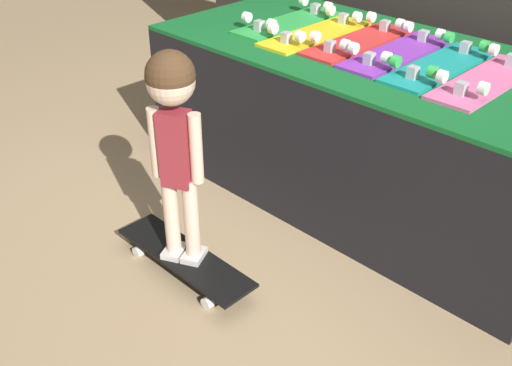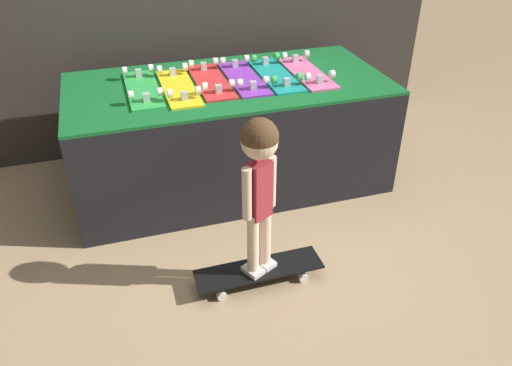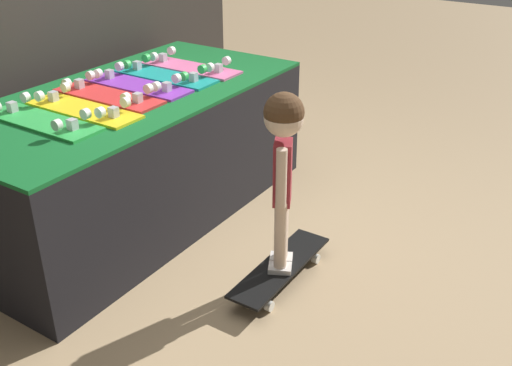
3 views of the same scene
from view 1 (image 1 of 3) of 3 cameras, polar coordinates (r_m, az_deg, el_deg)
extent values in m
plane|color=tan|center=(2.83, 2.15, -5.39)|extent=(16.00, 16.00, 0.00)
cube|color=black|center=(3.07, 10.46, 5.42)|extent=(2.14, 1.03, 0.74)
cube|color=#146028|center=(2.93, 11.18, 12.14)|extent=(2.14, 1.03, 0.02)
cube|color=green|center=(3.26, 3.09, 14.99)|extent=(0.20, 0.67, 0.01)
cube|color=#B7B7BC|center=(3.42, 5.68, 16.22)|extent=(0.04, 0.04, 0.05)
cylinder|color=white|center=(3.36, 6.88, 16.33)|extent=(0.03, 0.05, 0.05)
cylinder|color=white|center=(3.46, 4.56, 16.92)|extent=(0.03, 0.05, 0.05)
cube|color=#B7B7BC|center=(3.10, 0.29, 14.76)|extent=(0.04, 0.04, 0.05)
cylinder|color=white|center=(3.03, 1.49, 14.89)|extent=(0.03, 0.05, 0.05)
cylinder|color=white|center=(3.15, -0.87, 15.52)|extent=(0.03, 0.05, 0.05)
cube|color=yellow|center=(3.09, 5.71, 13.94)|extent=(0.20, 0.67, 0.01)
cube|color=#B7B7BC|center=(3.25, 8.31, 15.25)|extent=(0.04, 0.04, 0.05)
cylinder|color=white|center=(3.19, 9.62, 15.34)|extent=(0.03, 0.05, 0.05)
cylinder|color=white|center=(3.29, 7.12, 16.01)|extent=(0.03, 0.05, 0.05)
cube|color=#B7B7BC|center=(2.92, 2.90, 13.67)|extent=(0.04, 0.04, 0.05)
cylinder|color=white|center=(2.86, 4.23, 13.76)|extent=(0.03, 0.05, 0.05)
cylinder|color=white|center=(2.97, 1.64, 14.51)|extent=(0.03, 0.05, 0.05)
cube|color=red|center=(3.00, 9.70, 13.11)|extent=(0.20, 0.67, 0.01)
cube|color=#B7B7BC|center=(3.17, 12.18, 14.45)|extent=(0.04, 0.04, 0.05)
cylinder|color=white|center=(3.12, 13.58, 14.50)|extent=(0.03, 0.05, 0.05)
cylinder|color=white|center=(3.21, 10.92, 15.27)|extent=(0.03, 0.05, 0.05)
cube|color=#B7B7BC|center=(2.82, 7.05, 12.82)|extent=(0.04, 0.04, 0.05)
cylinder|color=white|center=(2.76, 8.51, 12.87)|extent=(0.03, 0.05, 0.05)
cylinder|color=white|center=(2.86, 5.70, 13.72)|extent=(0.03, 0.05, 0.05)
cube|color=purple|center=(2.88, 13.26, 11.92)|extent=(0.20, 0.67, 0.01)
cube|color=#B7B7BC|center=(3.05, 15.65, 13.35)|extent=(0.04, 0.04, 0.05)
cylinder|color=white|center=(3.01, 17.15, 13.37)|extent=(0.03, 0.05, 0.05)
cylinder|color=white|center=(3.08, 14.33, 14.23)|extent=(0.03, 0.05, 0.05)
cube|color=#B7B7BC|center=(2.69, 10.73, 11.57)|extent=(0.04, 0.04, 0.05)
cylinder|color=white|center=(2.64, 12.34, 11.58)|extent=(0.03, 0.05, 0.05)
cylinder|color=white|center=(2.73, 9.29, 12.56)|extent=(0.03, 0.05, 0.05)
cube|color=teal|center=(2.77, 17.06, 10.58)|extent=(0.20, 0.67, 0.01)
cube|color=#B7B7BC|center=(2.95, 19.33, 12.11)|extent=(0.04, 0.04, 0.05)
cylinder|color=green|center=(2.90, 20.93, 12.08)|extent=(0.03, 0.05, 0.05)
cylinder|color=green|center=(2.97, 17.93, 13.05)|extent=(0.03, 0.05, 0.05)
cube|color=#B7B7BC|center=(2.57, 14.71, 10.15)|extent=(0.04, 0.04, 0.05)
cylinder|color=green|center=(2.53, 16.46, 10.11)|extent=(0.03, 0.05, 0.05)
cylinder|color=green|center=(2.61, 13.17, 11.22)|extent=(0.03, 0.05, 0.05)
cube|color=pink|center=(2.67, 21.08, 9.05)|extent=(0.20, 0.67, 0.01)
cube|color=#B7B7BC|center=(2.85, 23.18, 10.71)|extent=(0.04, 0.04, 0.05)
cylinder|color=white|center=(2.87, 21.72, 11.71)|extent=(0.03, 0.05, 0.05)
cube|color=#B7B7BC|center=(2.47, 18.95, 8.51)|extent=(0.04, 0.04, 0.05)
cylinder|color=white|center=(2.43, 20.84, 8.42)|extent=(0.03, 0.05, 0.05)
cylinder|color=white|center=(2.49, 17.31, 9.67)|extent=(0.03, 0.05, 0.05)
cube|color=black|center=(2.61, -6.82, -6.99)|extent=(0.72, 0.19, 0.01)
cube|color=#B7B7BC|center=(2.49, -3.26, -10.00)|extent=(0.04, 0.04, 0.05)
cylinder|color=white|center=(2.55, -1.90, -9.58)|extent=(0.05, 0.03, 0.05)
cylinder|color=white|center=(2.47, -4.64, -11.30)|extent=(0.05, 0.03, 0.05)
cube|color=#B7B7BC|center=(2.78, -9.88, -5.33)|extent=(0.04, 0.04, 0.05)
cylinder|color=white|center=(2.83, -8.54, -5.06)|extent=(0.05, 0.03, 0.05)
cylinder|color=white|center=(2.76, -11.16, -6.44)|extent=(0.05, 0.03, 0.05)
cube|color=silver|center=(2.58, -5.93, -6.84)|extent=(0.12, 0.14, 0.03)
cylinder|color=beige|center=(2.47, -6.17, -3.30)|extent=(0.06, 0.06, 0.36)
cube|color=silver|center=(2.61, -7.76, -6.43)|extent=(0.12, 0.14, 0.03)
cylinder|color=beige|center=(2.50, -8.08, -2.91)|extent=(0.06, 0.06, 0.36)
cube|color=maroon|center=(2.32, -7.63, 3.25)|extent=(0.14, 0.13, 0.32)
cylinder|color=beige|center=(2.28, -5.73, 3.25)|extent=(0.05, 0.05, 0.29)
cylinder|color=beige|center=(2.35, -9.52, 3.83)|extent=(0.05, 0.05, 0.29)
sphere|color=beige|center=(2.20, -8.14, 9.58)|extent=(0.18, 0.18, 0.18)
sphere|color=#4C331E|center=(2.20, -8.18, 10.13)|extent=(0.18, 0.18, 0.18)
camera|label=2|loc=(2.42, -70.74, 19.04)|focal=35.00mm
camera|label=3|loc=(3.81, -51.33, 23.35)|focal=42.00mm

